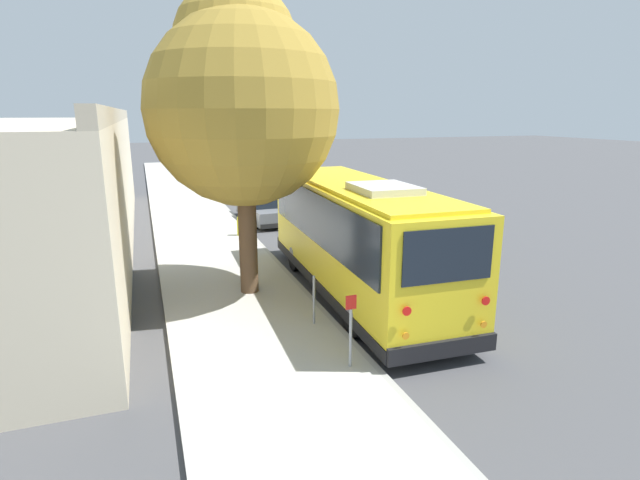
{
  "coord_description": "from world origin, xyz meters",
  "views": [
    {
      "loc": [
        -13.24,
        5.65,
        5.0
      ],
      "look_at": [
        0.42,
        0.79,
        1.3
      ],
      "focal_mm": 28.0,
      "sensor_mm": 36.0,
      "label": 1
    }
  ],
  "objects_px": {
    "sign_post_near": "(351,330)",
    "fire_hydrant": "(240,226)",
    "sign_post_far": "(314,300)",
    "parked_sedan_blue": "(221,177)",
    "street_tree": "(242,96)",
    "shuttle_bus": "(357,233)",
    "parked_sedan_gray": "(265,209)",
    "parked_sedan_white": "(235,187)"
  },
  "relations": [
    {
      "from": "sign_post_near",
      "to": "fire_hydrant",
      "type": "distance_m",
      "value": 11.55
    },
    {
      "from": "sign_post_far",
      "to": "parked_sedan_blue",
      "type": "bearing_deg",
      "value": -3.82
    },
    {
      "from": "street_tree",
      "to": "fire_hydrant",
      "type": "distance_m",
      "value": 8.19
    },
    {
      "from": "parked_sedan_blue",
      "to": "sign_post_near",
      "type": "height_order",
      "value": "sign_post_near"
    },
    {
      "from": "sign_post_far",
      "to": "fire_hydrant",
      "type": "xyz_separation_m",
      "value": [
        9.35,
        0.0,
        -0.19
      ]
    },
    {
      "from": "shuttle_bus",
      "to": "sign_post_near",
      "type": "distance_m",
      "value": 4.56
    },
    {
      "from": "street_tree",
      "to": "fire_hydrant",
      "type": "bearing_deg",
      "value": -8.56
    },
    {
      "from": "parked_sedan_blue",
      "to": "fire_hydrant",
      "type": "distance_m",
      "value": 16.32
    },
    {
      "from": "sign_post_near",
      "to": "sign_post_far",
      "type": "bearing_deg",
      "value": 0.0
    },
    {
      "from": "shuttle_bus",
      "to": "parked_sedan_blue",
      "type": "bearing_deg",
      "value": 2.33
    },
    {
      "from": "parked_sedan_gray",
      "to": "fire_hydrant",
      "type": "bearing_deg",
      "value": 146.41
    },
    {
      "from": "sign_post_far",
      "to": "fire_hydrant",
      "type": "height_order",
      "value": "sign_post_far"
    },
    {
      "from": "parked_sedan_gray",
      "to": "parked_sedan_white",
      "type": "bearing_deg",
      "value": -2.16
    },
    {
      "from": "parked_sedan_white",
      "to": "street_tree",
      "type": "xyz_separation_m",
      "value": [
        -16.98,
        2.66,
        4.81
      ]
    },
    {
      "from": "shuttle_bus",
      "to": "street_tree",
      "type": "distance_m",
      "value": 4.75
    },
    {
      "from": "street_tree",
      "to": "parked_sedan_gray",
      "type": "bearing_deg",
      "value": -16.16
    },
    {
      "from": "parked_sedan_white",
      "to": "sign_post_near",
      "type": "relative_size",
      "value": 3.18
    },
    {
      "from": "parked_sedan_blue",
      "to": "shuttle_bus",
      "type": "bearing_deg",
      "value": -176.34
    },
    {
      "from": "sign_post_near",
      "to": "shuttle_bus",
      "type": "bearing_deg",
      "value": -25.22
    },
    {
      "from": "parked_sedan_blue",
      "to": "sign_post_far",
      "type": "distance_m",
      "value": 25.64
    },
    {
      "from": "sign_post_near",
      "to": "fire_hydrant",
      "type": "bearing_deg",
      "value": 0.01
    },
    {
      "from": "shuttle_bus",
      "to": "fire_hydrant",
      "type": "distance_m",
      "value": 7.84
    },
    {
      "from": "sign_post_near",
      "to": "parked_sedan_white",
      "type": "bearing_deg",
      "value": -4.36
    },
    {
      "from": "sign_post_near",
      "to": "sign_post_far",
      "type": "relative_size",
      "value": 1.25
    },
    {
      "from": "shuttle_bus",
      "to": "parked_sedan_blue",
      "type": "xyz_separation_m",
      "value": [
        23.73,
        0.2,
        -1.21
      ]
    },
    {
      "from": "parked_sedan_blue",
      "to": "sign_post_far",
      "type": "height_order",
      "value": "sign_post_far"
    },
    {
      "from": "parked_sedan_gray",
      "to": "sign_post_near",
      "type": "bearing_deg",
      "value": 170.22
    },
    {
      "from": "parked_sedan_white",
      "to": "street_tree",
      "type": "distance_m",
      "value": 17.84
    },
    {
      "from": "shuttle_bus",
      "to": "parked_sedan_gray",
      "type": "relative_size",
      "value": 2.02
    },
    {
      "from": "parked_sedan_white",
      "to": "fire_hydrant",
      "type": "distance_m",
      "value": 10.6
    },
    {
      "from": "sign_post_far",
      "to": "fire_hydrant",
      "type": "bearing_deg",
      "value": 0.01
    },
    {
      "from": "parked_sedan_blue",
      "to": "sign_post_far",
      "type": "relative_size",
      "value": 3.73
    },
    {
      "from": "parked_sedan_gray",
      "to": "sign_post_far",
      "type": "xyz_separation_m",
      "value": [
        -12.33,
        1.77,
        0.13
      ]
    },
    {
      "from": "parked_sedan_white",
      "to": "street_tree",
      "type": "bearing_deg",
      "value": 172.87
    },
    {
      "from": "fire_hydrant",
      "to": "sign_post_far",
      "type": "bearing_deg",
      "value": -179.99
    },
    {
      "from": "sign_post_far",
      "to": "shuttle_bus",
      "type": "bearing_deg",
      "value": -45.86
    },
    {
      "from": "parked_sedan_gray",
      "to": "parked_sedan_blue",
      "type": "xyz_separation_m",
      "value": [
        13.25,
        0.06,
        -0.03
      ]
    },
    {
      "from": "shuttle_bus",
      "to": "parked_sedan_blue",
      "type": "distance_m",
      "value": 23.76
    },
    {
      "from": "parked_sedan_blue",
      "to": "fire_hydrant",
      "type": "height_order",
      "value": "parked_sedan_blue"
    },
    {
      "from": "parked_sedan_blue",
      "to": "fire_hydrant",
      "type": "relative_size",
      "value": 5.44
    },
    {
      "from": "parked_sedan_blue",
      "to": "sign_post_far",
      "type": "bearing_deg",
      "value": 179.36
    },
    {
      "from": "parked_sedan_gray",
      "to": "shuttle_bus",
      "type": "bearing_deg",
      "value": 177.91
    }
  ]
}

